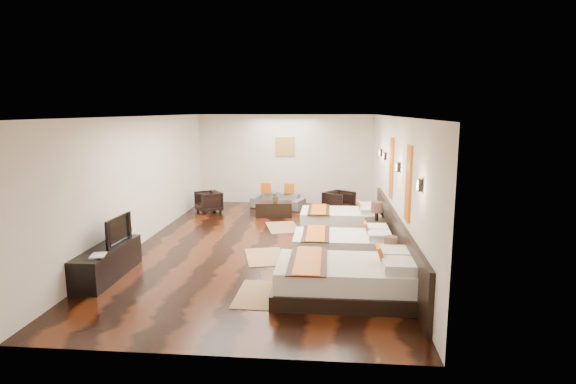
# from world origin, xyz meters

# --- Properties ---
(floor) EXTENTS (5.50, 9.50, 0.01)m
(floor) POSITION_xyz_m (0.00, 0.00, 0.00)
(floor) COLOR black
(floor) RESTS_ON ground
(ceiling) EXTENTS (5.50, 9.50, 0.01)m
(ceiling) POSITION_xyz_m (0.00, 0.00, 2.80)
(ceiling) COLOR white
(ceiling) RESTS_ON floor
(back_wall) EXTENTS (5.50, 0.01, 2.80)m
(back_wall) POSITION_xyz_m (0.00, 4.75, 1.40)
(back_wall) COLOR silver
(back_wall) RESTS_ON floor
(left_wall) EXTENTS (0.01, 9.50, 2.80)m
(left_wall) POSITION_xyz_m (-2.75, 0.00, 1.40)
(left_wall) COLOR silver
(left_wall) RESTS_ON floor
(right_wall) EXTENTS (0.01, 9.50, 2.80)m
(right_wall) POSITION_xyz_m (2.75, 0.00, 1.40)
(right_wall) COLOR silver
(right_wall) RESTS_ON floor
(headboard_panel) EXTENTS (0.08, 6.60, 0.90)m
(headboard_panel) POSITION_xyz_m (2.71, -0.80, 0.45)
(headboard_panel) COLOR black
(headboard_panel) RESTS_ON floor
(bed_near) EXTENTS (2.27, 1.43, 0.87)m
(bed_near) POSITION_xyz_m (1.70, -2.78, 0.30)
(bed_near) COLOR black
(bed_near) RESTS_ON floor
(bed_mid) EXTENTS (2.01, 1.26, 0.77)m
(bed_mid) POSITION_xyz_m (1.70, -0.86, 0.26)
(bed_mid) COLOR black
(bed_mid) RESTS_ON floor
(bed_far) EXTENTS (2.00, 1.26, 0.76)m
(bed_far) POSITION_xyz_m (1.70, 1.43, 0.26)
(bed_far) COLOR black
(bed_far) RESTS_ON floor
(nightstand_a) EXTENTS (0.41, 0.41, 0.82)m
(nightstand_a) POSITION_xyz_m (2.44, -2.10, 0.29)
(nightstand_a) COLOR black
(nightstand_a) RESTS_ON floor
(nightstand_b) EXTENTS (0.48, 0.48, 0.94)m
(nightstand_b) POSITION_xyz_m (2.44, 0.32, 0.33)
(nightstand_b) COLOR black
(nightstand_b) RESTS_ON floor
(jute_mat_near) EXTENTS (0.77, 1.21, 0.01)m
(jute_mat_near) POSITION_xyz_m (0.31, -2.82, 0.01)
(jute_mat_near) COLOR #9B774E
(jute_mat_near) RESTS_ON floor
(jute_mat_mid) EXTENTS (1.02, 1.35, 0.01)m
(jute_mat_mid) POSITION_xyz_m (0.13, -0.88, 0.01)
(jute_mat_mid) COLOR #9B774E
(jute_mat_mid) RESTS_ON floor
(jute_mat_far) EXTENTS (1.04, 1.35, 0.01)m
(jute_mat_far) POSITION_xyz_m (0.24, 1.56, 0.01)
(jute_mat_far) COLOR #9B774E
(jute_mat_far) RESTS_ON floor
(tv_console) EXTENTS (0.50, 1.80, 0.55)m
(tv_console) POSITION_xyz_m (-2.50, -2.26, 0.28)
(tv_console) COLOR black
(tv_console) RESTS_ON floor
(tv) EXTENTS (0.15, 0.89, 0.51)m
(tv) POSITION_xyz_m (-2.45, -2.03, 0.80)
(tv) COLOR black
(tv) RESTS_ON tv_console
(book) EXTENTS (0.31, 0.36, 0.03)m
(book) POSITION_xyz_m (-2.50, -2.81, 0.56)
(book) COLOR black
(book) RESTS_ON tv_console
(figurine) EXTENTS (0.42, 0.42, 0.34)m
(figurine) POSITION_xyz_m (-2.50, -1.56, 0.72)
(figurine) COLOR brown
(figurine) RESTS_ON tv_console
(sofa) EXTENTS (1.72, 1.12, 0.47)m
(sofa) POSITION_xyz_m (-0.15, 3.88, 0.23)
(sofa) COLOR slate
(sofa) RESTS_ON floor
(armchair_left) EXTENTS (0.92, 0.92, 0.61)m
(armchair_left) POSITION_xyz_m (-2.10, 3.19, 0.30)
(armchair_left) COLOR black
(armchair_left) RESTS_ON floor
(armchair_right) EXTENTS (1.00, 1.00, 0.66)m
(armchair_right) POSITION_xyz_m (1.68, 3.25, 0.33)
(armchair_right) COLOR black
(armchair_right) RESTS_ON floor
(coffee_table) EXTENTS (1.06, 0.63, 0.40)m
(coffee_table) POSITION_xyz_m (-0.15, 2.83, 0.20)
(coffee_table) COLOR black
(coffee_table) RESTS_ON floor
(table_plant) EXTENTS (0.31, 0.29, 0.29)m
(table_plant) POSITION_xyz_m (-0.09, 2.88, 0.54)
(table_plant) COLOR #21551C
(table_plant) RESTS_ON coffee_table
(orange_panel_a) EXTENTS (0.04, 0.40, 1.30)m
(orange_panel_a) POSITION_xyz_m (2.73, -1.90, 1.70)
(orange_panel_a) COLOR #D86014
(orange_panel_a) RESTS_ON right_wall
(orange_panel_b) EXTENTS (0.04, 0.40, 1.30)m
(orange_panel_b) POSITION_xyz_m (2.73, 0.30, 1.70)
(orange_panel_b) COLOR #D86014
(orange_panel_b) RESTS_ON right_wall
(sconce_near) EXTENTS (0.07, 0.12, 0.18)m
(sconce_near) POSITION_xyz_m (2.70, -3.00, 1.85)
(sconce_near) COLOR black
(sconce_near) RESTS_ON right_wall
(sconce_mid) EXTENTS (0.07, 0.12, 0.18)m
(sconce_mid) POSITION_xyz_m (2.70, -0.80, 1.85)
(sconce_mid) COLOR black
(sconce_mid) RESTS_ON right_wall
(sconce_far) EXTENTS (0.07, 0.12, 0.18)m
(sconce_far) POSITION_xyz_m (2.70, 1.40, 1.85)
(sconce_far) COLOR black
(sconce_far) RESTS_ON right_wall
(sconce_lounge) EXTENTS (0.07, 0.12, 0.18)m
(sconce_lounge) POSITION_xyz_m (2.70, 2.30, 1.85)
(sconce_lounge) COLOR black
(sconce_lounge) RESTS_ON right_wall
(gold_artwork) EXTENTS (0.60, 0.04, 0.60)m
(gold_artwork) POSITION_xyz_m (0.00, 4.73, 1.80)
(gold_artwork) COLOR #AD873F
(gold_artwork) RESTS_ON back_wall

